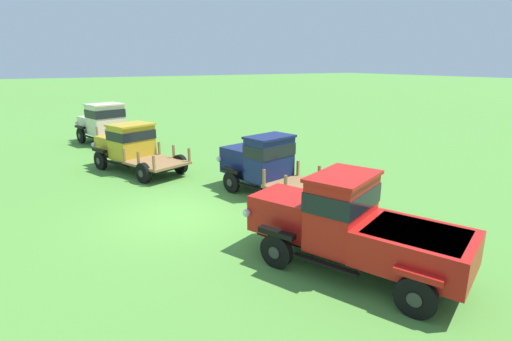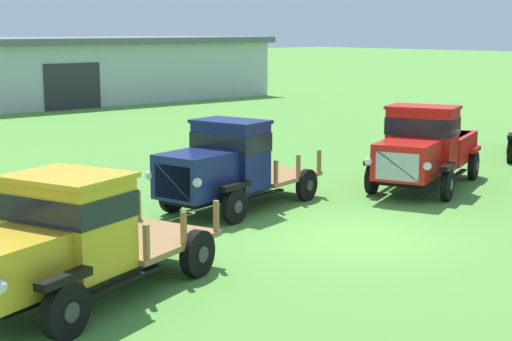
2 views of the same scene
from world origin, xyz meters
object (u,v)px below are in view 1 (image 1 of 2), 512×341
Objects in this scene: vintage_truck_midrow_center at (264,163)px; vintage_truck_far_side at (352,224)px; vintage_truck_foreground_near at (105,122)px; vintage_truck_second_in_line at (130,145)px.

vintage_truck_midrow_center is 5.90m from vintage_truck_far_side.
vintage_truck_foreground_near is at bearing -173.87° from vintage_truck_far_side.
vintage_truck_second_in_line is (6.64, -0.15, -0.15)m from vintage_truck_foreground_near.
vintage_truck_midrow_center is at bearing 14.54° from vintage_truck_foreground_near.
vintage_truck_far_side is at bearing -12.33° from vintage_truck_midrow_center.
vintage_truck_foreground_near is at bearing -165.46° from vintage_truck_midrow_center.
vintage_truck_second_in_line is at bearing -149.59° from vintage_truck_midrow_center.
vintage_truck_foreground_near reaches higher than vintage_truck_midrow_center.
vintage_truck_midrow_center reaches higher than vintage_truck_second_in_line.
vintage_truck_foreground_near is 18.23m from vintage_truck_far_side.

